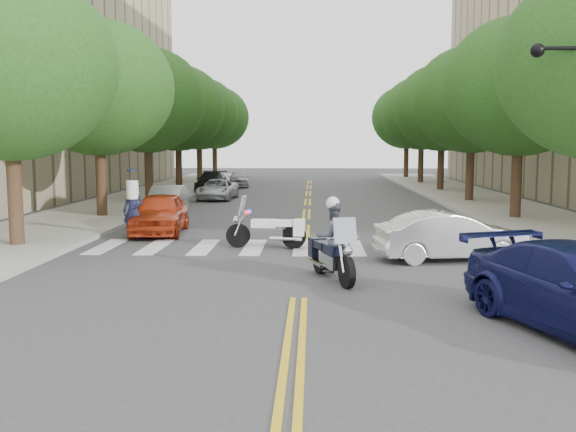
# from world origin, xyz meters

# --- Properties ---
(ground) EXTENTS (140.00, 140.00, 0.00)m
(ground) POSITION_xyz_m (0.00, 0.00, 0.00)
(ground) COLOR #38383A
(ground) RESTS_ON ground
(sidewalk_left) EXTENTS (5.00, 60.00, 0.15)m
(sidewalk_left) POSITION_xyz_m (-9.50, 22.00, 0.07)
(sidewalk_left) COLOR #9E9991
(sidewalk_left) RESTS_ON ground
(sidewalk_right) EXTENTS (5.00, 60.00, 0.15)m
(sidewalk_right) POSITION_xyz_m (9.50, 22.00, 0.07)
(sidewalk_right) COLOR #9E9991
(sidewalk_right) RESTS_ON ground
(tree_l_0) EXTENTS (6.40, 6.40, 8.45)m
(tree_l_0) POSITION_xyz_m (-8.80, 6.00, 5.55)
(tree_l_0) COLOR #382316
(tree_l_0) RESTS_ON ground
(tree_l_1) EXTENTS (6.40, 6.40, 8.45)m
(tree_l_1) POSITION_xyz_m (-8.80, 14.00, 5.55)
(tree_l_1) COLOR #382316
(tree_l_1) RESTS_ON ground
(tree_l_2) EXTENTS (6.40, 6.40, 8.45)m
(tree_l_2) POSITION_xyz_m (-8.80, 22.00, 5.55)
(tree_l_2) COLOR #382316
(tree_l_2) RESTS_ON ground
(tree_l_3) EXTENTS (6.40, 6.40, 8.45)m
(tree_l_3) POSITION_xyz_m (-8.80, 30.00, 5.55)
(tree_l_3) COLOR #382316
(tree_l_3) RESTS_ON ground
(tree_l_4) EXTENTS (6.40, 6.40, 8.45)m
(tree_l_4) POSITION_xyz_m (-8.80, 38.00, 5.55)
(tree_l_4) COLOR #382316
(tree_l_4) RESTS_ON ground
(tree_l_5) EXTENTS (6.40, 6.40, 8.45)m
(tree_l_5) POSITION_xyz_m (-8.80, 46.00, 5.55)
(tree_l_5) COLOR #382316
(tree_l_5) RESTS_ON ground
(tree_r_1) EXTENTS (6.40, 6.40, 8.45)m
(tree_r_1) POSITION_xyz_m (8.80, 14.00, 5.55)
(tree_r_1) COLOR #382316
(tree_r_1) RESTS_ON ground
(tree_r_2) EXTENTS (6.40, 6.40, 8.45)m
(tree_r_2) POSITION_xyz_m (8.80, 22.00, 5.55)
(tree_r_2) COLOR #382316
(tree_r_2) RESTS_ON ground
(tree_r_3) EXTENTS (6.40, 6.40, 8.45)m
(tree_r_3) POSITION_xyz_m (8.80, 30.00, 5.55)
(tree_r_3) COLOR #382316
(tree_r_3) RESTS_ON ground
(tree_r_4) EXTENTS (6.40, 6.40, 8.45)m
(tree_r_4) POSITION_xyz_m (8.80, 38.00, 5.55)
(tree_r_4) COLOR #382316
(tree_r_4) RESTS_ON ground
(tree_r_5) EXTENTS (6.40, 6.40, 8.45)m
(tree_r_5) POSITION_xyz_m (8.80, 46.00, 5.55)
(tree_r_5) COLOR #382316
(tree_r_5) RESTS_ON ground
(motorcycle_police) EXTENTS (1.12, 2.37, 2.00)m
(motorcycle_police) POSITION_xyz_m (0.74, 1.91, 0.89)
(motorcycle_police) COLOR black
(motorcycle_police) RESTS_ON ground
(motorcycle_parked) EXTENTS (2.51, 0.71, 1.62)m
(motorcycle_parked) POSITION_xyz_m (-0.94, 6.45, 0.56)
(motorcycle_parked) COLOR black
(motorcycle_parked) RESTS_ON ground
(officer_standing) EXTENTS (0.74, 0.53, 1.92)m
(officer_standing) POSITION_xyz_m (-5.75, 8.03, 0.96)
(officer_standing) COLOR #161932
(officer_standing) RESTS_ON ground
(convertible) EXTENTS (4.29, 2.09, 1.35)m
(convertible) POSITION_xyz_m (4.10, 4.55, 0.68)
(convertible) COLOR silver
(convertible) RESTS_ON ground
(parked_car_a) EXTENTS (2.05, 4.43, 1.47)m
(parked_car_a) POSITION_xyz_m (-5.20, 9.50, 0.73)
(parked_car_a) COLOR #B03112
(parked_car_a) RESTS_ON ground
(parked_car_b) EXTENTS (1.56, 4.05, 1.32)m
(parked_car_b) POSITION_xyz_m (-6.30, 15.48, 0.66)
(parked_car_b) COLOR #BCBCBC
(parked_car_b) RESTS_ON ground
(parked_car_c) EXTENTS (2.08, 4.24, 1.16)m
(parked_car_c) POSITION_xyz_m (-5.20, 23.50, 0.58)
(parked_car_c) COLOR silver
(parked_car_c) RESTS_ON ground
(parked_car_d) EXTENTS (2.21, 4.88, 1.39)m
(parked_car_d) POSITION_xyz_m (-6.30, 28.50, 0.69)
(parked_car_d) COLOR black
(parked_car_d) RESTS_ON ground
(parked_car_e) EXTENTS (1.82, 3.76, 1.24)m
(parked_car_e) POSITION_xyz_m (-5.20, 34.00, 0.62)
(parked_car_e) COLOR #ADACB2
(parked_car_e) RESTS_ON ground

